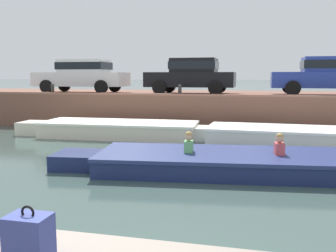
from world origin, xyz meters
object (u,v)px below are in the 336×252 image
boat_moored_west_cream (112,129)px  mooring_bollard_west (53,88)px  boat_moored_central_white (285,136)px  motorboat_passing (215,162)px  mooring_bollard_mid (180,90)px  backpack_on_ledge (30,240)px  car_left_inner_black (192,74)px  car_leftmost_white (83,74)px  car_centre_blue (327,74)px

boat_moored_west_cream → mooring_bollard_west: mooring_bollard_west is taller
boat_moored_central_white → motorboat_passing: (-1.87, -4.14, -0.04)m
mooring_bollard_west → mooring_bollard_mid: same height
boat_moored_central_white → mooring_bollard_mid: bearing=151.9°
backpack_on_ledge → mooring_bollard_west: bearing=119.7°
boat_moored_west_cream → boat_moored_central_white: (6.08, -0.05, -0.01)m
motorboat_passing → car_left_inner_black: (-1.89, 7.91, 2.04)m
car_left_inner_black → mooring_bollard_west: size_ratio=8.67×
boat_moored_central_white → car_leftmost_white: size_ratio=1.54×
car_leftmost_white → car_centre_blue: 10.82m
boat_moored_central_white → car_centre_blue: size_ratio=1.57×
mooring_bollard_west → mooring_bollard_mid: 5.67m
mooring_bollard_west → car_leftmost_white: bearing=68.9°
boat_moored_central_white → car_leftmost_white: car_leftmost_white is taller
car_left_inner_black → mooring_bollard_west: bearing=-164.4°
boat_moored_central_white → mooring_bollard_west: (-9.64, 2.12, 1.40)m
motorboat_passing → mooring_bollard_west: mooring_bollard_west is taller
car_left_inner_black → car_centre_blue: 5.58m
boat_moored_central_white → backpack_on_ledge: backpack_on_ledge is taller
motorboat_passing → car_centre_blue: (3.68, 7.91, 2.04)m
motorboat_passing → car_centre_blue: car_centre_blue is taller
backpack_on_ledge → car_centre_blue: bearing=73.7°
mooring_bollard_mid → backpack_on_ledge: size_ratio=1.09×
boat_moored_central_white → car_left_inner_black: 5.69m
mooring_bollard_mid → car_centre_blue: bearing=15.9°
car_leftmost_white → car_left_inner_black: bearing=-0.0°
boat_moored_west_cream → car_left_inner_black: bearing=58.1°
mooring_bollard_west → boat_moored_central_white: bearing=-12.4°
motorboat_passing → mooring_bollard_mid: size_ratio=16.30×
backpack_on_ledge → mooring_bollard_mid: bearing=97.1°
car_centre_blue → mooring_bollard_west: car_centre_blue is taller
boat_moored_central_white → car_centre_blue: (1.82, 3.77, 2.01)m
car_leftmost_white → car_centre_blue: (10.82, -0.00, 0.00)m
boat_moored_west_cream → backpack_on_ledge: size_ratio=16.59×
car_centre_blue → motorboat_passing: bearing=-115.0°
car_centre_blue → car_left_inner_black: bearing=-180.0°
car_leftmost_white → car_left_inner_black: size_ratio=1.13×
mooring_bollard_mid → car_left_inner_black: bearing=82.7°
car_left_inner_black → mooring_bollard_mid: car_left_inner_black is taller
motorboat_passing → mooring_bollard_mid: bearing=108.6°
car_left_inner_black → backpack_on_ledge: bearing=-84.5°
boat_moored_west_cream → mooring_bollard_mid: mooring_bollard_mid is taller
car_leftmost_white → car_centre_blue: size_ratio=1.02×
boat_moored_west_cream → mooring_bollard_mid: 3.27m
mooring_bollard_west → backpack_on_ledge: bearing=-60.3°
car_left_inner_black → mooring_bollard_mid: bearing=-97.3°
car_leftmost_white → mooring_bollard_west: (-0.64, -1.65, -0.61)m
boat_moored_west_cream → car_leftmost_white: (-2.93, 3.72, 1.99)m
boat_moored_central_white → mooring_bollard_west: bearing=167.6°
motorboat_passing → mooring_bollard_mid: 6.76m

